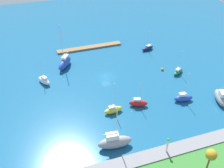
# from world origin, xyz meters

# --- Properties ---
(water) EXTENTS (160.00, 160.00, 0.00)m
(water) POSITION_xyz_m (0.00, 0.00, 0.00)
(water) COLOR #19567F
(water) RESTS_ON ground
(pier_dock) EXTENTS (23.45, 2.46, 0.62)m
(pier_dock) POSITION_xyz_m (-0.08, -19.63, 0.31)
(pier_dock) COLOR olive
(pier_dock) RESTS_ON ground
(breakwater) EXTENTS (71.69, 3.25, 1.51)m
(breakwater) POSITION_xyz_m (0.00, 32.32, 0.75)
(breakwater) COLOR gray
(breakwater) RESTS_ON ground
(harbor_beacon) EXTENTS (0.56, 0.56, 3.73)m
(harbor_beacon) POSITION_xyz_m (-3.04, 32.32, 3.66)
(harbor_beacon) COLOR silver
(harbor_beacon) RESTS_ON breakwater
(park_tree_center) EXTENTS (2.16, 2.16, 5.21)m
(park_tree_center) POSITION_xyz_m (-8.49, 38.49, 5.33)
(park_tree_center) COLOR brown
(park_tree_center) RESTS_ON shoreline_park
(sailboat_gray_inner_mooring) EXTENTS (4.45, 7.14, 12.31)m
(sailboat_gray_inner_mooring) POSITION_xyz_m (-25.28, 20.86, 1.43)
(sailboat_gray_inner_mooring) COLOR gray
(sailboat_gray_inner_mooring) RESTS_ON water
(sailboat_blue_lone_north) EXTENTS (6.16, 7.58, 14.65)m
(sailboat_blue_lone_north) POSITION_xyz_m (10.62, -9.61, 1.64)
(sailboat_blue_lone_north) COLOR #2347B2
(sailboat_blue_lone_north) RESTS_ON water
(sailboat_white_center_basin) EXTENTS (3.84, 4.99, 8.01)m
(sailboat_white_center_basin) POSITION_xyz_m (17.98, -2.43, 1.03)
(sailboat_white_center_basin) COLOR white
(sailboat_white_center_basin) RESTS_ON water
(sailboat_navy_near_pier) EXTENTS (5.25, 3.03, 7.09)m
(sailboat_navy_near_pier) POSITION_xyz_m (-19.44, -11.75, 0.78)
(sailboat_navy_near_pier) COLOR #141E4C
(sailboat_navy_near_pier) RESTS_ON water
(sailboat_yellow_off_beacon) EXTENTS (4.90, 1.97, 8.96)m
(sailboat_yellow_off_beacon) POSITION_xyz_m (3.01, 16.04, 0.94)
(sailboat_yellow_off_beacon) COLOR yellow
(sailboat_yellow_off_beacon) RESTS_ON water
(sailboat_red_east_end) EXTENTS (5.07, 3.28, 7.35)m
(sailboat_red_east_end) POSITION_xyz_m (-3.98, 15.65, 1.04)
(sailboat_red_east_end) COLOR red
(sailboat_red_east_end) RESTS_ON water
(sailboat_green_west_end) EXTENTS (4.83, 3.79, 7.72)m
(sailboat_green_west_end) POSITION_xyz_m (-21.74, 5.39, 0.81)
(sailboat_green_west_end) COLOR #19724C
(sailboat_green_west_end) RESTS_ON water
(sailboat_gray_by_breakwater) EXTENTS (7.64, 3.09, 11.51)m
(sailboat_gray_by_breakwater) POSITION_xyz_m (6.26, 26.62, 1.61)
(sailboat_gray_by_breakwater) COLOR gray
(sailboat_gray_by_breakwater) RESTS_ON water
(sailboat_blue_far_south) EXTENTS (5.32, 2.63, 8.70)m
(sailboat_blue_far_south) POSITION_xyz_m (-16.14, 17.52, 1.05)
(sailboat_blue_far_south) COLOR #2347B2
(sailboat_blue_far_south) RESTS_ON water
(mooring_buoy_orange) EXTENTS (0.82, 0.82, 0.82)m
(mooring_buoy_orange) POSITION_xyz_m (-18.08, 2.16, 0.41)
(mooring_buoy_orange) COLOR orange
(mooring_buoy_orange) RESTS_ON water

